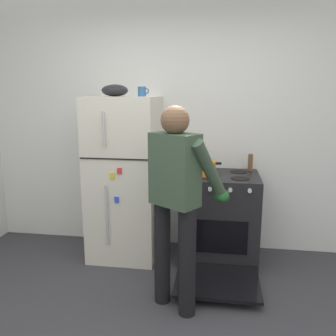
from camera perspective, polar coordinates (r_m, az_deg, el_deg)
kitchen_wall_back at (r=3.83m, az=2.35°, el=7.07°), size 6.00×0.10×2.70m
refrigerator at (r=3.64m, az=-6.99°, el=-1.64°), size 0.68×0.72×1.65m
stove_range at (r=3.61m, az=8.28°, el=-8.22°), size 0.76×1.21×0.90m
person_cook at (r=2.65m, az=1.54°, el=-3.96°), size 0.63×0.66×1.60m
red_pot at (r=3.44m, az=5.87°, el=0.03°), size 0.33×0.23×0.14m
coffee_mug at (r=3.54m, az=-4.22°, el=12.28°), size 0.11×0.08×0.10m
pepper_mill at (r=3.69m, az=13.23°, el=0.88°), size 0.05×0.05×0.17m
mixing_bowl at (r=3.56m, az=-8.63°, el=12.35°), size 0.26×0.26×0.12m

